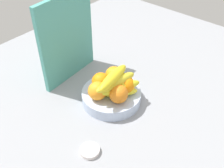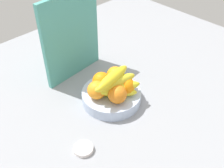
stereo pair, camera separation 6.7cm
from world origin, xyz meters
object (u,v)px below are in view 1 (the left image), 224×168
(banana_bunch, at_px, (115,85))
(fruit_bowl, at_px, (112,96))
(jar_lid, at_px, (90,151))
(orange_center, at_px, (119,94))
(orange_front_left, at_px, (101,81))
(cutting_board, at_px, (67,39))
(orange_back_right, at_px, (114,75))
(orange_front_right, at_px, (97,91))
(orange_back_left, at_px, (126,85))

(banana_bunch, bearing_deg, fruit_bowl, 72.12)
(jar_lid, bearing_deg, orange_center, 14.10)
(orange_front_left, xyz_separation_m, orange_center, (-0.01, -0.10, 0.00))
(banana_bunch, xyz_separation_m, cutting_board, (0.02, 0.27, 0.08))
(orange_center, height_order, orange_back_right, same)
(orange_front_right, distance_m, banana_bunch, 0.07)
(orange_center, height_order, jar_lid, orange_center)
(orange_back_right, height_order, cutting_board, cutting_board)
(cutting_board, bearing_deg, banana_bunch, -98.34)
(fruit_bowl, height_order, orange_back_left, orange_back_left)
(orange_back_left, distance_m, jar_lid, 0.28)
(orange_front_left, bearing_deg, banana_bunch, -86.79)
(cutting_board, distance_m, jar_lid, 0.46)
(banana_bunch, relative_size, jar_lid, 2.84)
(orange_front_right, relative_size, banana_bunch, 0.38)
(jar_lid, bearing_deg, banana_bunch, 19.59)
(orange_front_left, relative_size, orange_front_right, 1.00)
(orange_back_right, xyz_separation_m, jar_lid, (-0.28, -0.14, -0.07))
(orange_back_right, bearing_deg, orange_front_right, -172.71)
(fruit_bowl, bearing_deg, banana_bunch, -107.88)
(banana_bunch, bearing_deg, jar_lid, -160.41)
(orange_center, bearing_deg, orange_front_left, 83.55)
(orange_front_right, xyz_separation_m, orange_back_left, (0.09, -0.06, 0.00))
(orange_back_right, distance_m, banana_bunch, 0.08)
(orange_back_right, bearing_deg, cutting_board, 100.57)
(fruit_bowl, bearing_deg, orange_front_right, 161.80)
(fruit_bowl, height_order, banana_bunch, banana_bunch)
(orange_center, height_order, orange_back_left, same)
(orange_center, bearing_deg, orange_back_left, 10.87)
(orange_center, distance_m, banana_bunch, 0.04)
(banana_bunch, bearing_deg, orange_back_left, -22.26)
(orange_front_right, relative_size, orange_back_left, 1.00)
(fruit_bowl, bearing_deg, jar_lid, -156.08)
(banana_bunch, height_order, jar_lid, banana_bunch)
(jar_lid, bearing_deg, orange_back_left, 13.43)
(fruit_bowl, distance_m, orange_back_right, 0.08)
(fruit_bowl, bearing_deg, orange_front_left, 103.65)
(orange_back_left, xyz_separation_m, jar_lid, (-0.26, -0.06, -0.07))
(fruit_bowl, xyz_separation_m, orange_front_right, (-0.06, 0.02, 0.06))
(orange_center, distance_m, cutting_board, 0.31)
(orange_back_left, distance_m, banana_bunch, 0.05)
(orange_front_left, distance_m, orange_front_right, 0.05)
(banana_bunch, height_order, cutting_board, cutting_board)
(orange_back_right, xyz_separation_m, banana_bunch, (-0.06, -0.06, 0.02))
(fruit_bowl, bearing_deg, orange_center, -113.93)
(orange_front_right, bearing_deg, orange_front_left, 28.95)
(orange_back_right, bearing_deg, fruit_bowl, -146.84)
(orange_front_right, xyz_separation_m, banana_bunch, (0.05, -0.04, 0.02))
(orange_front_left, xyz_separation_m, jar_lid, (-0.22, -0.15, -0.07))
(fruit_bowl, height_order, orange_front_left, orange_front_left)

